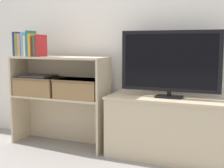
% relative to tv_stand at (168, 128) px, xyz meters
% --- Properties ---
extents(ground_plane, '(16.00, 16.00, 0.00)m').
position_rel_tv_stand_xyz_m(ground_plane, '(-0.51, -0.20, -0.27)').
color(ground_plane, gray).
extents(wall_back, '(10.00, 0.05, 2.40)m').
position_rel_tv_stand_xyz_m(wall_back, '(-0.51, 0.23, 0.93)').
color(wall_back, silver).
rests_on(wall_back, ground_plane).
extents(tv_stand, '(1.07, 0.41, 0.54)m').
position_rel_tv_stand_xyz_m(tv_stand, '(0.00, 0.00, 0.00)').
color(tv_stand, '#CCB793').
rests_on(tv_stand, ground_plane).
extents(tv, '(0.85, 0.14, 0.57)m').
position_rel_tv_stand_xyz_m(tv, '(-0.00, -0.00, 0.57)').
color(tv, black).
rests_on(tv, tv_stand).
extents(bookshelf_lower_tier, '(0.96, 0.31, 0.49)m').
position_rel_tv_stand_xyz_m(bookshelf_lower_tier, '(-1.06, 0.02, 0.04)').
color(bookshelf_lower_tier, '#CCB793').
rests_on(bookshelf_lower_tier, ground_plane).
extents(bookshelf_upper_tier, '(0.96, 0.31, 0.38)m').
position_rel_tv_stand_xyz_m(bookshelf_upper_tier, '(-1.06, 0.02, 0.47)').
color(bookshelf_upper_tier, '#CCB793').
rests_on(bookshelf_upper_tier, bookshelf_lower_tier).
extents(book_navy, '(0.02, 0.14, 0.24)m').
position_rel_tv_stand_xyz_m(book_navy, '(-1.50, -0.09, 0.72)').
color(book_navy, navy).
rests_on(book_navy, bookshelf_upper_tier).
extents(book_olive, '(0.03, 0.14, 0.22)m').
position_rel_tv_stand_xyz_m(book_olive, '(-1.47, -0.09, 0.71)').
color(book_olive, olive).
rests_on(book_olive, bookshelf_upper_tier).
extents(book_tan, '(0.03, 0.15, 0.22)m').
position_rel_tv_stand_xyz_m(book_tan, '(-1.43, -0.09, 0.71)').
color(book_tan, tan).
rests_on(book_tan, bookshelf_upper_tier).
extents(book_skyblue, '(0.02, 0.15, 0.23)m').
position_rel_tv_stand_xyz_m(book_skyblue, '(-1.40, -0.09, 0.72)').
color(book_skyblue, '#709ECC').
rests_on(book_skyblue, bookshelf_upper_tier).
extents(book_ivory, '(0.03, 0.15, 0.20)m').
position_rel_tv_stand_xyz_m(book_ivory, '(-1.37, -0.09, 0.70)').
color(book_ivory, silver).
rests_on(book_ivory, bookshelf_upper_tier).
extents(book_teal, '(0.02, 0.15, 0.25)m').
position_rel_tv_stand_xyz_m(book_teal, '(-1.34, -0.09, 0.72)').
color(book_teal, '#1E7075').
rests_on(book_teal, bookshelf_upper_tier).
extents(book_mustard, '(0.03, 0.15, 0.22)m').
position_rel_tv_stand_xyz_m(book_mustard, '(-1.31, -0.09, 0.71)').
color(book_mustard, gold).
rests_on(book_mustard, bookshelf_upper_tier).
extents(book_maroon, '(0.02, 0.13, 0.19)m').
position_rel_tv_stand_xyz_m(book_maroon, '(-1.28, -0.09, 0.70)').
color(book_maroon, maroon).
rests_on(book_maroon, bookshelf_upper_tier).
extents(book_forest, '(0.02, 0.16, 0.20)m').
position_rel_tv_stand_xyz_m(book_forest, '(-1.25, -0.09, 0.70)').
color(book_forest, '#286638').
rests_on(book_forest, bookshelf_upper_tier).
extents(book_crimson, '(0.03, 0.16, 0.21)m').
position_rel_tv_stand_xyz_m(book_crimson, '(-1.22, -0.09, 0.70)').
color(book_crimson, '#B22328').
rests_on(book_crimson, bookshelf_upper_tier).
extents(storage_basket_left, '(0.44, 0.28, 0.18)m').
position_rel_tv_stand_xyz_m(storage_basket_left, '(-1.29, -0.06, 0.32)').
color(storage_basket_left, '#937047').
rests_on(storage_basket_left, bookshelf_lower_tier).
extents(storage_basket_right, '(0.44, 0.28, 0.18)m').
position_rel_tv_stand_xyz_m(storage_basket_right, '(-0.83, -0.06, 0.32)').
color(storage_basket_right, '#937047').
rests_on(storage_basket_right, bookshelf_lower_tier).
extents(laptop, '(0.30, 0.24, 0.02)m').
position_rel_tv_stand_xyz_m(laptop, '(-1.29, -0.06, 0.41)').
color(laptop, '#2D2D33').
rests_on(laptop, storage_basket_left).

